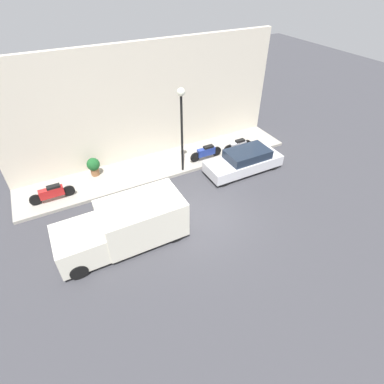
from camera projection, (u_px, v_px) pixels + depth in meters
ground_plane at (202, 217)px, 13.64m from camera, size 60.00×60.00×0.00m
sidewalk at (161, 165)px, 16.87m from camera, size 2.58×15.28×0.16m
building_facade at (147, 104)px, 15.97m from camera, size 0.30×15.28×6.25m
parked_car at (244, 161)px, 16.24m from camera, size 1.61×4.24×1.23m
delivery_van at (124, 226)px, 11.92m from camera, size 2.01×5.08×1.83m
scooter_silver at (238, 146)px, 17.59m from camera, size 0.30×1.92×0.77m
motorcycle_red at (52, 193)px, 14.11m from camera, size 0.30×2.05×0.80m
motorcycle_blue at (206, 152)px, 17.01m from camera, size 0.30×1.97×0.79m
streetlamp at (181, 115)px, 14.39m from camera, size 0.39×0.39×4.50m
potted_plant at (94, 166)px, 15.66m from camera, size 0.67×0.67×0.99m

